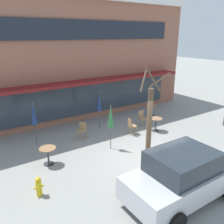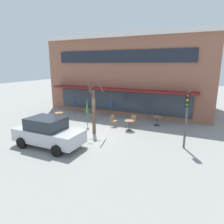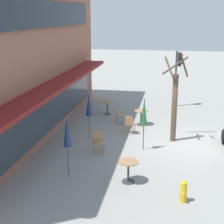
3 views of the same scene
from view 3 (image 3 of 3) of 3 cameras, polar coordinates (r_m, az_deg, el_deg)
name	(u,v)px [view 3 (image 3 of 3)]	position (r m, az deg, el deg)	size (l,w,h in m)	color
ground_plane	(181,144)	(15.45, 11.43, -5.25)	(80.00, 80.00, 0.00)	gray
cafe_table_near_wall	(128,168)	(11.72, 2.74, -9.29)	(0.70, 0.70, 0.76)	#333338
cafe_table_streetside	(107,105)	(19.46, -0.80, 1.12)	(0.70, 0.70, 0.76)	#333338
cafe_table_by_tree	(141,115)	(17.64, 4.85, -0.52)	(0.70, 0.70, 0.76)	#333338
patio_umbrella_green_folded	(89,104)	(15.35, -3.85, 1.29)	(0.28, 0.28, 2.20)	#4C4C51
patio_umbrella_cream_folded	(144,112)	(14.10, 5.35, -0.07)	(0.28, 0.28, 2.20)	#4C4C51
patio_umbrella_corner_open	(67,132)	(11.86, -7.47, -3.28)	(0.28, 0.28, 2.20)	#4C4C51
cafe_chair_0	(130,123)	(16.30, 2.96, -1.85)	(0.49, 0.49, 0.89)	#9E754C
cafe_chair_1	(98,140)	(14.14, -2.38, -4.69)	(0.55, 0.55, 0.89)	#9E754C
cafe_chair_2	(119,114)	(17.72, 1.15, -0.35)	(0.42, 0.42, 0.89)	#9E754C
street_tree	(175,103)	(15.29, 10.36, 1.43)	(1.17, 1.16, 4.04)	brown
traffic_light_pole	(178,69)	(21.14, 10.87, 6.97)	(0.26, 0.43, 3.40)	#47474C
fire_hydrant	(184,191)	(10.86, 11.81, -12.76)	(0.36, 0.20, 0.71)	gold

